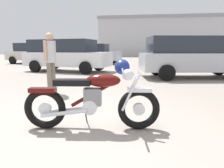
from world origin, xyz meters
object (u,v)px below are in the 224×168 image
(bystander, at_px, (50,57))
(blue_hatchback_right, at_px, (191,54))
(dark_sedan_left, at_px, (96,54))
(red_hatchback_near, at_px, (35,53))
(white_estate_far, at_px, (66,54))
(pale_sedan_back, at_px, (194,56))
(silver_sedan_mid, at_px, (177,54))
(vintage_motorcycle, at_px, (95,97))

(bystander, relative_size, blue_hatchback_right, 0.37)
(dark_sedan_left, height_order, blue_hatchback_right, same)
(red_hatchback_near, height_order, white_estate_far, same)
(red_hatchback_near, xyz_separation_m, blue_hatchback_right, (13.41, 2.73, -0.10))
(pale_sedan_back, height_order, red_hatchback_near, same)
(dark_sedan_left, distance_m, red_hatchback_near, 5.17)
(bystander, distance_m, dark_sedan_left, 11.36)
(silver_sedan_mid, relative_size, red_hatchback_near, 0.79)
(silver_sedan_mid, distance_m, red_hatchback_near, 11.56)
(vintage_motorcycle, height_order, silver_sedan_mid, silver_sedan_mid)
(blue_hatchback_right, bearing_deg, dark_sedan_left, 5.11)
(vintage_motorcycle, xyz_separation_m, white_estate_far, (-3.41, 7.69, 0.45))
(bystander, distance_m, red_hatchback_near, 12.50)
(vintage_motorcycle, xyz_separation_m, silver_sedan_mid, (3.32, 11.94, 0.43))
(blue_hatchback_right, bearing_deg, white_estate_far, 33.35)
(dark_sedan_left, bearing_deg, red_hatchback_near, 12.43)
(dark_sedan_left, distance_m, white_estate_far, 5.87)
(white_estate_far, bearing_deg, bystander, -63.08)
(pale_sedan_back, height_order, white_estate_far, same)
(red_hatchback_near, distance_m, blue_hatchback_right, 13.69)
(red_hatchback_near, height_order, blue_hatchback_right, red_hatchback_near)
(silver_sedan_mid, relative_size, blue_hatchback_right, 0.88)
(vintage_motorcycle, height_order, white_estate_far, white_estate_far)
(dark_sedan_left, bearing_deg, vintage_motorcycle, 108.88)
(silver_sedan_mid, height_order, white_estate_far, silver_sedan_mid)
(red_hatchback_near, bearing_deg, white_estate_far, 142.17)
(silver_sedan_mid, height_order, red_hatchback_near, silver_sedan_mid)
(silver_sedan_mid, xyz_separation_m, dark_sedan_left, (-6.37, 1.61, -0.08))
(vintage_motorcycle, xyz_separation_m, red_hatchback_near, (-8.19, 12.99, 0.45))
(dark_sedan_left, relative_size, white_estate_far, 0.88)
(pale_sedan_back, bearing_deg, white_estate_far, 156.84)
(white_estate_far, xyz_separation_m, blue_hatchback_right, (8.64, 8.03, -0.10))
(bystander, bearing_deg, dark_sedan_left, 111.29)
(vintage_motorcycle, bearing_deg, pale_sedan_back, 57.07)
(dark_sedan_left, height_order, red_hatchback_near, red_hatchback_near)
(vintage_motorcycle, distance_m, silver_sedan_mid, 12.40)
(bystander, bearing_deg, white_estate_far, 121.67)
(vintage_motorcycle, relative_size, white_estate_far, 0.42)
(vintage_motorcycle, xyz_separation_m, bystander, (-1.77, 2.27, 0.53))
(vintage_motorcycle, relative_size, silver_sedan_mid, 0.53)
(pale_sedan_back, xyz_separation_m, silver_sedan_mid, (0.36, 5.90, -0.02))
(silver_sedan_mid, bearing_deg, dark_sedan_left, -13.55)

